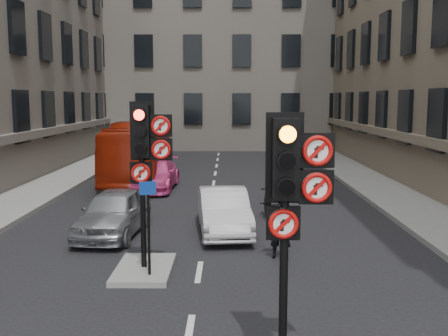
{
  "coord_description": "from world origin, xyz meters",
  "views": [
    {
      "loc": [
        0.62,
        -6.01,
        3.77
      ],
      "look_at": [
        0.56,
        2.69,
        2.6
      ],
      "focal_mm": 42.0,
      "sensor_mm": 36.0,
      "label": 1
    }
  ],
  "objects_px": {
    "info_sign": "(148,215)",
    "motorcycle": "(268,202)",
    "bus_red": "(139,150)",
    "signal_far": "(146,149)",
    "motorcyclist": "(280,224)",
    "car_white": "(224,211)",
    "car_silver": "(114,212)",
    "car_pink": "(155,175)",
    "signal_near": "(291,186)"
  },
  "relations": [
    {
      "from": "signal_near",
      "to": "car_white",
      "type": "xyz_separation_m",
      "value": [
        -0.97,
        7.4,
        -1.96
      ]
    },
    {
      "from": "car_pink",
      "to": "motorcycle",
      "type": "bearing_deg",
      "value": -49.47
    },
    {
      "from": "signal_near",
      "to": "motorcycle",
      "type": "height_order",
      "value": "signal_near"
    },
    {
      "from": "car_silver",
      "to": "car_pink",
      "type": "relative_size",
      "value": 0.89
    },
    {
      "from": "car_silver",
      "to": "car_pink",
      "type": "height_order",
      "value": "car_silver"
    },
    {
      "from": "info_sign",
      "to": "car_white",
      "type": "bearing_deg",
      "value": 57.18
    },
    {
      "from": "car_silver",
      "to": "info_sign",
      "type": "xyz_separation_m",
      "value": [
        1.52,
        -3.64,
        0.76
      ]
    },
    {
      "from": "car_white",
      "to": "info_sign",
      "type": "xyz_separation_m",
      "value": [
        -1.51,
        -3.93,
        0.77
      ]
    },
    {
      "from": "info_sign",
      "to": "motorcycle",
      "type": "bearing_deg",
      "value": 50.92
    },
    {
      "from": "signal_near",
      "to": "motorcycle",
      "type": "xyz_separation_m",
      "value": [
        0.4,
        9.05,
        -2.03
      ]
    },
    {
      "from": "bus_red",
      "to": "motorcyclist",
      "type": "distance_m",
      "value": 13.52
    },
    {
      "from": "signal_near",
      "to": "car_pink",
      "type": "bearing_deg",
      "value": 105.1
    },
    {
      "from": "car_pink",
      "to": "motorcyclist",
      "type": "height_order",
      "value": "motorcyclist"
    },
    {
      "from": "car_pink",
      "to": "car_white",
      "type": "bearing_deg",
      "value": -65.61
    },
    {
      "from": "motorcycle",
      "to": "motorcyclist",
      "type": "xyz_separation_m",
      "value": [
        -0.03,
        -4.05,
        0.27
      ]
    },
    {
      "from": "car_pink",
      "to": "motorcycle",
      "type": "height_order",
      "value": "car_pink"
    },
    {
      "from": "motorcycle",
      "to": "motorcyclist",
      "type": "height_order",
      "value": "motorcyclist"
    },
    {
      "from": "car_silver",
      "to": "bus_red",
      "type": "bearing_deg",
      "value": 100.08
    },
    {
      "from": "signal_far",
      "to": "car_pink",
      "type": "xyz_separation_m",
      "value": [
        -1.28,
        10.39,
        -2.1
      ]
    },
    {
      "from": "bus_red",
      "to": "motorcyclist",
      "type": "xyz_separation_m",
      "value": [
        5.38,
        -12.39,
        -0.52
      ]
    },
    {
      "from": "motorcyclist",
      "to": "info_sign",
      "type": "xyz_separation_m",
      "value": [
        -2.86,
        -1.54,
        0.57
      ]
    },
    {
      "from": "signal_far",
      "to": "motorcyclist",
      "type": "distance_m",
      "value": 3.66
    },
    {
      "from": "motorcycle",
      "to": "motorcyclist",
      "type": "distance_m",
      "value": 4.05
    },
    {
      "from": "signal_far",
      "to": "car_silver",
      "type": "xyz_separation_m",
      "value": [
        -1.41,
        3.11,
        -2.07
      ]
    },
    {
      "from": "info_sign",
      "to": "bus_red",
      "type": "bearing_deg",
      "value": 88.49
    },
    {
      "from": "signal_near",
      "to": "car_white",
      "type": "relative_size",
      "value": 0.95
    },
    {
      "from": "car_silver",
      "to": "bus_red",
      "type": "distance_m",
      "value": 10.36
    },
    {
      "from": "signal_near",
      "to": "signal_far",
      "type": "relative_size",
      "value": 1.0
    },
    {
      "from": "car_white",
      "to": "car_silver",
      "type": "bearing_deg",
      "value": 179.96
    },
    {
      "from": "signal_near",
      "to": "info_sign",
      "type": "distance_m",
      "value": 4.43
    },
    {
      "from": "car_white",
      "to": "car_pink",
      "type": "bearing_deg",
      "value": 107.1
    },
    {
      "from": "motorcyclist",
      "to": "signal_far",
      "type": "bearing_deg",
      "value": 27.73
    },
    {
      "from": "signal_near",
      "to": "motorcyclist",
      "type": "bearing_deg",
      "value": 85.75
    },
    {
      "from": "signal_far",
      "to": "signal_near",
      "type": "bearing_deg",
      "value": -56.98
    },
    {
      "from": "signal_near",
      "to": "motorcyclist",
      "type": "xyz_separation_m",
      "value": [
        0.37,
        5.01,
        -1.76
      ]
    },
    {
      "from": "car_white",
      "to": "bus_red",
      "type": "height_order",
      "value": "bus_red"
    },
    {
      "from": "car_silver",
      "to": "motorcyclist",
      "type": "bearing_deg",
      "value": -21.07
    },
    {
      "from": "bus_red",
      "to": "signal_near",
      "type": "bearing_deg",
      "value": -76.64
    },
    {
      "from": "motorcycle",
      "to": "motorcyclist",
      "type": "bearing_deg",
      "value": -92.88
    },
    {
      "from": "bus_red",
      "to": "signal_far",
      "type": "bearing_deg",
      "value": -82.52
    },
    {
      "from": "signal_near",
      "to": "signal_far",
      "type": "xyz_separation_m",
      "value": [
        -2.6,
        4.0,
        0.12
      ]
    },
    {
      "from": "motorcycle",
      "to": "car_silver",
      "type": "bearing_deg",
      "value": -158.72
    },
    {
      "from": "motorcyclist",
      "to": "motorcycle",
      "type": "bearing_deg",
      "value": -81.36
    },
    {
      "from": "car_pink",
      "to": "motorcyclist",
      "type": "xyz_separation_m",
      "value": [
        4.26,
        -9.39,
        0.22
      ]
    },
    {
      "from": "car_pink",
      "to": "info_sign",
      "type": "relative_size",
      "value": 2.11
    },
    {
      "from": "bus_red",
      "to": "info_sign",
      "type": "bearing_deg",
      "value": -82.46
    },
    {
      "from": "car_silver",
      "to": "motorcycle",
      "type": "bearing_deg",
      "value": 28.35
    },
    {
      "from": "car_white",
      "to": "info_sign",
      "type": "height_order",
      "value": "info_sign"
    },
    {
      "from": "car_white",
      "to": "bus_red",
      "type": "relative_size",
      "value": 0.39
    },
    {
      "from": "car_silver",
      "to": "car_pink",
      "type": "distance_m",
      "value": 7.28
    }
  ]
}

